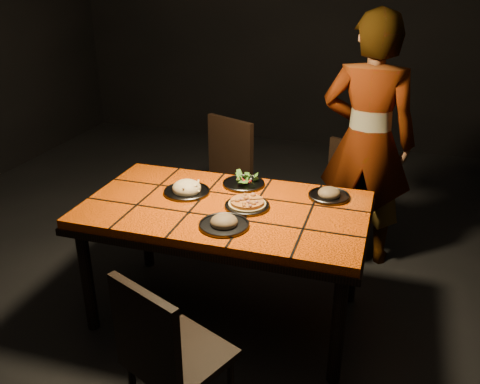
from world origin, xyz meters
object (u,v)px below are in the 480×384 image
(dining_table, at_px, (225,217))
(chair_far_left, at_px, (221,173))
(plate_pizza, at_px, (247,204))
(chair_far_right, at_px, (344,192))
(plate_pasta, at_px, (187,189))
(chair_near, at_px, (166,352))
(diner, at_px, (367,142))

(dining_table, relative_size, chair_far_left, 1.70)
(plate_pizza, bearing_deg, dining_table, -175.18)
(chair_far_right, relative_size, plate_pasta, 3.04)
(chair_near, xyz_separation_m, chair_far_left, (-0.41, 1.87, 0.06))
(chair_far_left, bearing_deg, plate_pasta, -60.37)
(plate_pizza, bearing_deg, diner, 59.35)
(chair_near, bearing_deg, diner, -85.17)
(dining_table, bearing_deg, chair_far_right, 60.12)
(dining_table, xyz_separation_m, chair_near, (0.05, -0.94, -0.18))
(chair_near, relative_size, chair_far_right, 1.02)
(chair_near, bearing_deg, dining_table, -63.23)
(diner, bearing_deg, dining_table, 58.57)
(plate_pizza, relative_size, plate_pasta, 1.04)
(chair_far_left, relative_size, plate_pizza, 3.33)
(chair_far_right, distance_m, diner, 0.42)
(chair_far_right, bearing_deg, plate_pasta, -110.37)
(diner, bearing_deg, chair_far_left, 7.20)
(chair_near, height_order, chair_far_left, chair_far_left)
(diner, xyz_separation_m, plate_pizza, (-0.57, -0.97, -0.12))
(chair_near, height_order, plate_pizza, chair_near)
(chair_near, relative_size, diner, 0.48)
(dining_table, height_order, chair_far_right, chair_far_right)
(chair_far_left, distance_m, plate_pasta, 0.87)
(chair_far_left, bearing_deg, chair_far_right, 28.69)
(chair_near, height_order, plate_pasta, chair_near)
(diner, bearing_deg, chair_near, 75.56)
(chair_far_left, bearing_deg, dining_table, -44.93)
(dining_table, relative_size, chair_near, 1.89)
(plate_pizza, bearing_deg, chair_near, -94.55)
(dining_table, xyz_separation_m, plate_pasta, (-0.27, 0.09, 0.10))
(chair_far_left, distance_m, chair_far_right, 0.93)
(plate_pasta, bearing_deg, chair_far_left, 95.40)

